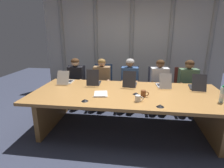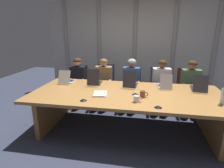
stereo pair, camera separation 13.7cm
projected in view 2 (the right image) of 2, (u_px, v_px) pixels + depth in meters
The scene contains 25 objects.
ground_plane at pixel (126, 129), 3.33m from camera, with size 10.34×10.34×0.00m, color #383D51.
conference_table at pixel (127, 101), 3.17m from camera, with size 3.32×1.43×0.73m.
curtain_backdrop at pixel (135, 44), 5.17m from camera, with size 5.17×0.17×2.81m.
laptop_left_end at pixel (67, 80), 3.72m from camera, with size 0.24×0.41×0.28m.
laptop_left_mid at pixel (95, 81), 3.60m from camera, with size 0.26×0.41×0.33m.
laptop_center at pixel (130, 83), 3.46m from camera, with size 0.28×0.43×0.32m.
laptop_right_mid at pixel (164, 85), 3.37m from camera, with size 0.26×0.41×0.29m.
laptop_right_end at pixel (199, 87), 3.24m from camera, with size 0.29×0.47×0.30m.
office_chair_left_end at pixel (79, 89), 4.57m from camera, with size 0.60×0.60×0.92m.
office_chair_left_mid at pixel (105, 89), 4.45m from camera, with size 0.60×0.60×0.97m.
office_chair_center at pixel (132, 91), 4.34m from camera, with size 0.60×0.60×0.94m.
office_chair_right_mid at pixel (159, 93), 4.23m from camera, with size 0.60×0.60×0.94m.
office_chair_right_end at pixel (187, 94), 4.13m from camera, with size 0.60×0.60×0.94m.
person_left_end at pixel (77, 79), 4.33m from camera, with size 0.39×0.56×1.14m.
person_left_mid at pixel (103, 80), 4.22m from camera, with size 0.42×0.56×1.14m.
person_center at pixel (131, 81), 4.11m from camera, with size 0.40×0.55×1.16m.
person_right_mid at pixel (162, 83), 4.00m from camera, with size 0.43×0.56×1.15m.
person_right_end at pixel (191, 84), 3.89m from camera, with size 0.43×0.56×1.15m.
water_bottle_primary at pixel (223, 96), 2.60m from camera, with size 0.07×0.07×0.26m.
coffee_mug_near at pixel (137, 99), 2.70m from camera, with size 0.13×0.08×0.10m.
coffee_mug_far at pixel (143, 94), 2.89m from camera, with size 0.13×0.08×0.11m.
conference_mic_left_side at pixel (83, 100), 2.75m from camera, with size 0.11×0.11×0.04m, color black.
conference_mic_middle at pixel (135, 94), 3.01m from camera, with size 0.11×0.11×0.04m, color black.
conference_mic_right_side at pixel (158, 107), 2.50m from camera, with size 0.11×0.11×0.04m, color black.
spiral_notepad at pixel (100, 94), 3.04m from camera, with size 0.27×0.34×0.03m.
Camera 2 is at (0.27, -2.95, 1.76)m, focal length 28.71 mm.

